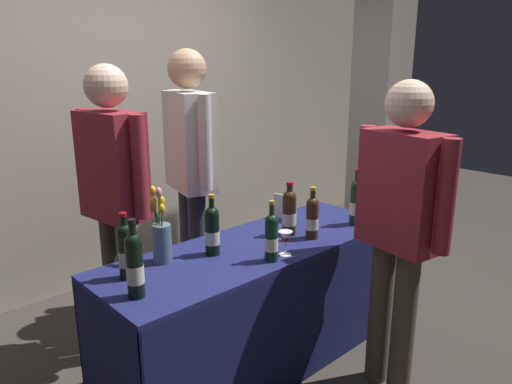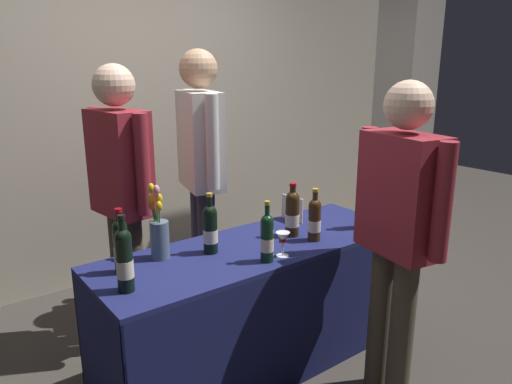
{
  "view_description": "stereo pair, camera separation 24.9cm",
  "coord_description": "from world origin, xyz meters",
  "px_view_note": "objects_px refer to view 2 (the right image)",
  "views": [
    {
      "loc": [
        -1.68,
        -1.8,
        1.71
      ],
      "look_at": [
        0.0,
        0.0,
        1.03
      ],
      "focal_mm": 33.83,
      "sensor_mm": 36.0,
      "label": 1
    },
    {
      "loc": [
        -1.49,
        -1.96,
        1.71
      ],
      "look_at": [
        0.0,
        0.0,
        1.03
      ],
      "focal_mm": 33.83,
      "sensor_mm": 36.0,
      "label": 2
    }
  ],
  "objects_px": {
    "tasting_table": "(256,284)",
    "display_bottle_0": "(292,213)",
    "flower_vase": "(159,233)",
    "vendor_presenter": "(201,159)",
    "wine_glass_near_vendor": "(283,239)",
    "concrete_pillar": "(408,59)",
    "featured_wine_bottle": "(121,245)",
    "taster_foreground_right": "(399,220)"
  },
  "relations": [
    {
      "from": "flower_vase",
      "to": "tasting_table",
      "type": "bearing_deg",
      "value": -17.27
    },
    {
      "from": "tasting_table",
      "to": "display_bottle_0",
      "type": "relative_size",
      "value": 5.78
    },
    {
      "from": "display_bottle_0",
      "to": "flower_vase",
      "type": "height_order",
      "value": "flower_vase"
    },
    {
      "from": "vendor_presenter",
      "to": "taster_foreground_right",
      "type": "xyz_separation_m",
      "value": [
        0.27,
        -1.38,
        -0.11
      ]
    },
    {
      "from": "featured_wine_bottle",
      "to": "flower_vase",
      "type": "bearing_deg",
      "value": 12.76
    },
    {
      "from": "featured_wine_bottle",
      "to": "flower_vase",
      "type": "distance_m",
      "value": 0.23
    },
    {
      "from": "featured_wine_bottle",
      "to": "vendor_presenter",
      "type": "bearing_deg",
      "value": 37.89
    },
    {
      "from": "display_bottle_0",
      "to": "taster_foreground_right",
      "type": "distance_m",
      "value": 0.65
    },
    {
      "from": "tasting_table",
      "to": "vendor_presenter",
      "type": "bearing_deg",
      "value": 81.59
    },
    {
      "from": "wine_glass_near_vendor",
      "to": "vendor_presenter",
      "type": "distance_m",
      "value": 0.99
    },
    {
      "from": "concrete_pillar",
      "to": "tasting_table",
      "type": "xyz_separation_m",
      "value": [
        -2.04,
        -0.6,
        -1.21
      ]
    },
    {
      "from": "flower_vase",
      "to": "vendor_presenter",
      "type": "height_order",
      "value": "vendor_presenter"
    },
    {
      "from": "flower_vase",
      "to": "taster_foreground_right",
      "type": "xyz_separation_m",
      "value": [
        0.87,
        -0.79,
        0.1
      ]
    },
    {
      "from": "featured_wine_bottle",
      "to": "taster_foreground_right",
      "type": "bearing_deg",
      "value": -34.09
    },
    {
      "from": "vendor_presenter",
      "to": "display_bottle_0",
      "type": "bearing_deg",
      "value": 24.96
    },
    {
      "from": "featured_wine_bottle",
      "to": "taster_foreground_right",
      "type": "relative_size",
      "value": 0.2
    },
    {
      "from": "concrete_pillar",
      "to": "featured_wine_bottle",
      "type": "xyz_separation_m",
      "value": [
        -2.76,
        -0.49,
        -0.84
      ]
    },
    {
      "from": "featured_wine_bottle",
      "to": "wine_glass_near_vendor",
      "type": "relative_size",
      "value": 2.45
    },
    {
      "from": "featured_wine_bottle",
      "to": "flower_vase",
      "type": "height_order",
      "value": "flower_vase"
    },
    {
      "from": "concrete_pillar",
      "to": "vendor_presenter",
      "type": "bearing_deg",
      "value": 175.61
    },
    {
      "from": "display_bottle_0",
      "to": "vendor_presenter",
      "type": "xyz_separation_m",
      "value": [
        -0.14,
        0.75,
        0.21
      ]
    },
    {
      "from": "taster_foreground_right",
      "to": "concrete_pillar",
      "type": "bearing_deg",
      "value": -43.8
    },
    {
      "from": "taster_foreground_right",
      "to": "flower_vase",
      "type": "bearing_deg",
      "value": 57.57
    },
    {
      "from": "featured_wine_bottle",
      "to": "flower_vase",
      "type": "relative_size",
      "value": 0.81
    },
    {
      "from": "vendor_presenter",
      "to": "taster_foreground_right",
      "type": "distance_m",
      "value": 1.41
    },
    {
      "from": "concrete_pillar",
      "to": "taster_foreground_right",
      "type": "height_order",
      "value": "concrete_pillar"
    },
    {
      "from": "vendor_presenter",
      "to": "taster_foreground_right",
      "type": "relative_size",
      "value": 1.09
    },
    {
      "from": "concrete_pillar",
      "to": "featured_wine_bottle",
      "type": "bearing_deg",
      "value": -169.84
    },
    {
      "from": "featured_wine_bottle",
      "to": "wine_glass_near_vendor",
      "type": "xyz_separation_m",
      "value": [
        0.73,
        -0.31,
        -0.04
      ]
    },
    {
      "from": "concrete_pillar",
      "to": "flower_vase",
      "type": "relative_size",
      "value": 8.81
    },
    {
      "from": "display_bottle_0",
      "to": "wine_glass_near_vendor",
      "type": "xyz_separation_m",
      "value": [
        -0.24,
        -0.2,
        -0.04
      ]
    },
    {
      "from": "display_bottle_0",
      "to": "flower_vase",
      "type": "relative_size",
      "value": 0.8
    },
    {
      "from": "concrete_pillar",
      "to": "tasting_table",
      "type": "bearing_deg",
      "value": -163.66
    },
    {
      "from": "flower_vase",
      "to": "vendor_presenter",
      "type": "relative_size",
      "value": 0.22
    },
    {
      "from": "featured_wine_bottle",
      "to": "display_bottle_0",
      "type": "height_order",
      "value": "featured_wine_bottle"
    },
    {
      "from": "concrete_pillar",
      "to": "vendor_presenter",
      "type": "xyz_separation_m",
      "value": [
        -1.93,
        0.15,
        -0.63
      ]
    },
    {
      "from": "tasting_table",
      "to": "taster_foreground_right",
      "type": "distance_m",
      "value": 0.87
    },
    {
      "from": "taster_foreground_right",
      "to": "display_bottle_0",
      "type": "bearing_deg",
      "value": 20.73
    },
    {
      "from": "tasting_table",
      "to": "display_bottle_0",
      "type": "bearing_deg",
      "value": -1.61
    },
    {
      "from": "tasting_table",
      "to": "wine_glass_near_vendor",
      "type": "bearing_deg",
      "value": -85.61
    },
    {
      "from": "taster_foreground_right",
      "to": "wine_glass_near_vendor",
      "type": "bearing_deg",
      "value": 49.71
    },
    {
      "from": "flower_vase",
      "to": "vendor_presenter",
      "type": "bearing_deg",
      "value": 44.36
    }
  ]
}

